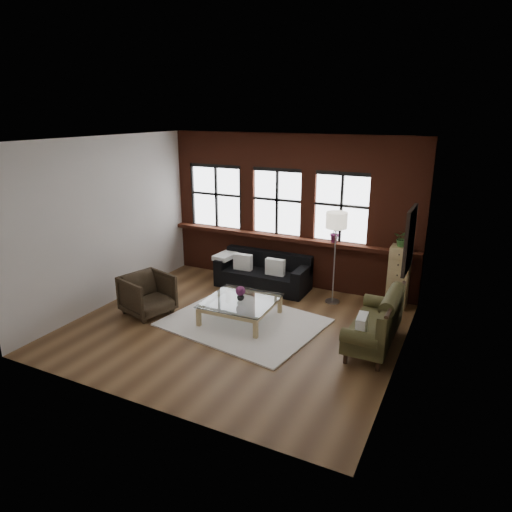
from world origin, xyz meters
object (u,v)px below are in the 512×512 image
at_px(coffee_table, 241,310).
at_px(vase, 240,296).
at_px(dark_sofa, 263,272).
at_px(floor_lamp, 335,255).
at_px(armchair, 148,295).
at_px(drawer_chest, 398,277).
at_px(vintage_settee, 374,321).

distance_m(coffee_table, vase, 0.27).
bearing_deg(dark_sofa, vase, -78.52).
distance_m(coffee_table, floor_lamp, 2.13).
xyz_separation_m(armchair, drawer_chest, (4.10, 2.38, 0.23)).
bearing_deg(coffee_table, armchair, -163.70).
height_order(armchair, vase, armchair).
bearing_deg(floor_lamp, drawer_chest, 16.87).
height_order(dark_sofa, armchair, armchair).
bearing_deg(vase, floor_lamp, 50.90).
bearing_deg(coffee_table, dark_sofa, 101.48).
bearing_deg(coffee_table, drawer_chest, 38.01).
distance_m(vase, drawer_chest, 3.07).
height_order(dark_sofa, vintage_settee, vintage_settee).
height_order(vintage_settee, floor_lamp, floor_lamp).
height_order(vintage_settee, vase, vintage_settee).
bearing_deg(dark_sofa, armchair, -122.64).
xyz_separation_m(vase, floor_lamp, (1.24, 1.53, 0.52)).
bearing_deg(dark_sofa, coffee_table, -78.52).
distance_m(vintage_settee, drawer_chest, 1.79).
bearing_deg(drawer_chest, floor_lamp, -163.13).
relative_size(vase, drawer_chest, 0.12).
bearing_deg(drawer_chest, armchair, -149.89).
xyz_separation_m(armchair, floor_lamp, (2.94, 2.03, 0.61)).
height_order(armchair, drawer_chest, drawer_chest).
xyz_separation_m(coffee_table, drawer_chest, (2.41, 1.89, 0.41)).
xyz_separation_m(dark_sofa, armchair, (-1.36, -2.12, 0.02)).
bearing_deg(coffee_table, floor_lamp, 50.90).
height_order(dark_sofa, floor_lamp, floor_lamp).
bearing_deg(vase, drawer_chest, 38.01).
height_order(vintage_settee, armchair, vintage_settee).
bearing_deg(vase, coffee_table, 0.00).
xyz_separation_m(dark_sofa, coffee_table, (0.33, -1.63, -0.16)).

